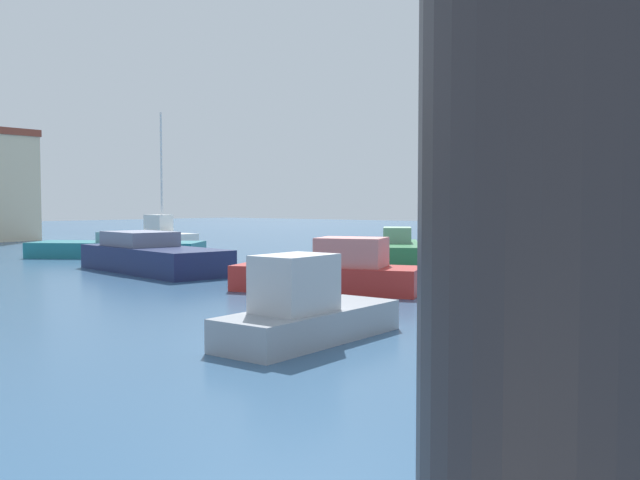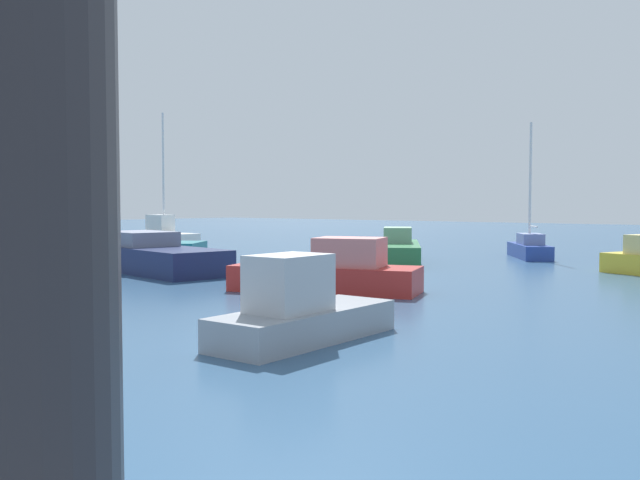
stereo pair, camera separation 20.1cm
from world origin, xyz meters
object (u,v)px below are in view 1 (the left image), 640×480
(motorboat_red_outer_mooring, at_px, (332,273))
(motorboat_green_inner_mooring, at_px, (397,251))
(motorboat_grey_distant_north, at_px, (306,312))
(sailboat_white_center_channel, at_px, (161,235))
(sailboat_blue_mid_harbor, at_px, (528,247))
(motorboat_navy_behind_lamppost, at_px, (151,256))
(motorboat_teal_far_right, at_px, (118,248))

(motorboat_red_outer_mooring, height_order, motorboat_green_inner_mooring, motorboat_red_outer_mooring)
(motorboat_grey_distant_north, bearing_deg, sailboat_white_center_channel, 57.77)
(sailboat_blue_mid_harbor, relative_size, motorboat_red_outer_mooring, 1.11)
(sailboat_white_center_channel, distance_m, motorboat_navy_behind_lamppost, 16.33)
(sailboat_blue_mid_harbor, xyz_separation_m, motorboat_red_outer_mooring, (-16.60, -0.85, 0.07))
(motorboat_grey_distant_north, xyz_separation_m, motorboat_red_outer_mooring, (6.27, 4.38, 0.00))
(motorboat_grey_distant_north, bearing_deg, motorboat_teal_far_right, 64.64)
(motorboat_navy_behind_lamppost, bearing_deg, sailboat_white_center_channel, 51.43)
(motorboat_grey_distant_north, bearing_deg, motorboat_red_outer_mooring, 34.92)
(sailboat_blue_mid_harbor, distance_m, sailboat_white_center_channel, 22.18)
(sailboat_blue_mid_harbor, distance_m, motorboat_teal_far_right, 20.55)
(sailboat_blue_mid_harbor, bearing_deg, sailboat_white_center_channel, 106.07)
(motorboat_navy_behind_lamppost, xyz_separation_m, motorboat_green_inner_mooring, (9.65, -5.18, -0.05))
(sailboat_blue_mid_harbor, distance_m, motorboat_navy_behind_lamppost, 18.43)
(motorboat_navy_behind_lamppost, xyz_separation_m, motorboat_red_outer_mooring, (-0.28, -9.39, -0.03))
(motorboat_red_outer_mooring, height_order, motorboat_teal_far_right, motorboat_red_outer_mooring)
(sailboat_white_center_channel, bearing_deg, motorboat_teal_far_right, -141.83)
(sailboat_white_center_channel, bearing_deg, motorboat_red_outer_mooring, -115.27)
(sailboat_blue_mid_harbor, relative_size, motorboat_teal_far_right, 0.78)
(sailboat_blue_mid_harbor, height_order, motorboat_green_inner_mooring, sailboat_blue_mid_harbor)
(motorboat_navy_behind_lamppost, distance_m, motorboat_teal_far_right, 8.37)
(sailboat_white_center_channel, distance_m, motorboat_teal_far_right, 8.42)
(motorboat_grey_distant_north, height_order, motorboat_green_inner_mooring, motorboat_grey_distant_north)
(motorboat_green_inner_mooring, bearing_deg, motorboat_red_outer_mooring, -157.03)
(motorboat_grey_distant_north, xyz_separation_m, motorboat_teal_far_right, (10.11, 21.34, -0.12))
(sailboat_blue_mid_harbor, height_order, motorboat_red_outer_mooring, sailboat_blue_mid_harbor)
(motorboat_teal_far_right, bearing_deg, motorboat_navy_behind_lamppost, -115.23)
(sailboat_white_center_channel, xyz_separation_m, motorboat_red_outer_mooring, (-10.46, -22.16, -0.13))
(sailboat_white_center_channel, relative_size, motorboat_teal_far_right, 0.97)
(motorboat_navy_behind_lamppost, relative_size, motorboat_teal_far_right, 0.92)
(motorboat_red_outer_mooring, bearing_deg, sailboat_blue_mid_harbor, 2.93)
(sailboat_white_center_channel, distance_m, motorboat_green_inner_mooring, 17.96)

